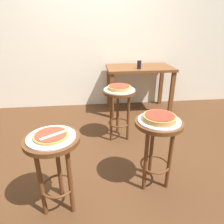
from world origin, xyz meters
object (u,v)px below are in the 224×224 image
Objects in this scene: stool_middle at (157,138)px; serving_plate_middle at (159,121)px; stool_foreground at (54,157)px; serving_plate_leftside at (119,90)px; cup_near_edge at (139,65)px; pizza_server_knife at (55,135)px; pizza_foreground at (51,135)px; stool_leftside at (119,103)px; pizza_leftside at (119,87)px; serving_plate_foreground at (51,137)px; dining_table at (139,74)px; pizza_middle at (160,118)px.

serving_plate_middle is (0.00, 0.00, 0.17)m from stool_middle.
serving_plate_leftside is at bearing 58.48° from stool_foreground.
cup_near_edge is 2.14m from pizza_server_knife.
pizza_foreground is 1.26m from serving_plate_leftside.
stool_leftside is (0.66, 1.07, 0.00)m from stool_foreground.
pizza_server_knife is (0.03, -0.02, 0.01)m from pizza_foreground.
serving_plate_middle is at bearing -76.84° from pizza_leftside.
pizza_server_knife reaches higher than serving_plate_leftside.
serving_plate_foreground is 2.14m from cup_near_edge.
pizza_leftside is 0.27× the size of dining_table.
stool_leftside is at bearing 103.16° from stool_middle.
dining_table is at bearing 62.55° from pizza_leftside.
pizza_middle is at bearing 11.45° from serving_plate_foreground.
pizza_foreground is (0.00, 0.00, 0.19)m from stool_foreground.
stool_leftside is at bearing 180.00° from serving_plate_leftside.
stool_middle is 2.40× the size of pizza_middle.
pizza_middle is 0.92m from pizza_leftside.
stool_foreground is 1.27m from serving_plate_leftside.
pizza_foreground is 0.91m from stool_middle.
pizza_server_knife is (-0.63, -1.09, 0.03)m from serving_plate_leftside.
cup_near_edge is (0.42, 0.76, 0.33)m from stool_leftside.
cup_near_edge is at bearing 82.62° from pizza_middle.
stool_leftside is 1.04m from dining_table.
dining_table reaches higher than pizza_foreground.
dining_table is at bearing 60.31° from stool_foreground.
pizza_leftside is at bearing 103.16° from stool_middle.
stool_foreground is 2.34× the size of pizza_leftside.
dining_table is at bearing 81.70° from serving_plate_middle.
pizza_middle and pizza_leftside have the same top height.
stool_foreground is 5.31× the size of cup_near_edge.
serving_plate_middle is 1.30× the size of pizza_middle.
serving_plate_foreground and serving_plate_leftside have the same top height.
serving_plate_foreground is 0.97× the size of serving_plate_middle.
pizza_leftside is 2.27× the size of cup_near_edge.
pizza_foreground is at bearing -121.52° from serving_plate_leftside.
stool_middle is at bearing -98.30° from dining_table.
serving_plate_leftside is 0.35× the size of dining_table.
stool_foreground is 2.40× the size of pizza_middle.
pizza_middle is at bearing -76.84° from serving_plate_leftside.
dining_table reaches higher than pizza_leftside.
stool_middle is 3.07× the size of pizza_server_knife.
pizza_server_knife is at bearing -118.79° from dining_table.
stool_foreground is at bearing -119.69° from dining_table.
serving_plate_foreground is at bearing -116.57° from pizza_foreground.
pizza_server_knife is at bearing -119.88° from stool_leftside.
serving_plate_foreground is at bearing 0.00° from stool_foreground.
pizza_foreground reaches higher than serving_plate_leftside.
stool_leftside is at bearing -117.45° from dining_table.
serving_plate_foreground is at bearing -120.59° from cup_near_edge.
dining_table is (0.47, 0.91, -0.03)m from serving_plate_leftside.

